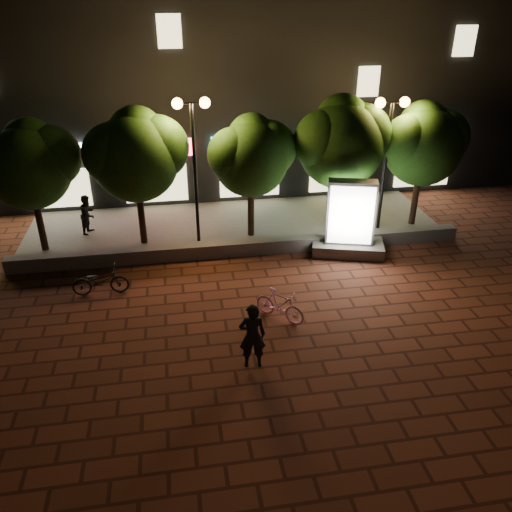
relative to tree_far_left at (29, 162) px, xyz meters
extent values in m
plane|color=#5F2C1D|center=(6.95, -5.46, -3.29)|extent=(80.00, 80.00, 0.00)
cube|color=slate|center=(6.95, -1.46, -3.04)|extent=(16.00, 0.45, 0.50)
cube|color=slate|center=(6.95, 1.04, -3.25)|extent=(16.00, 5.00, 0.08)
cube|color=black|center=(6.95, 7.54, 1.71)|extent=(28.00, 8.00, 10.00)
cube|color=white|center=(-0.05, 3.48, -0.69)|extent=(3.20, 0.12, 0.70)
cube|color=beige|center=(-0.05, 3.48, -2.19)|extent=(2.60, 0.10, 1.60)
cube|color=#F83C4D|center=(3.95, 3.48, -0.69)|extent=(3.20, 0.12, 0.70)
cube|color=beige|center=(3.95, 3.48, -2.19)|extent=(2.60, 0.10, 1.60)
cube|color=#57D1E2|center=(7.95, 3.48, -0.69)|extent=(3.20, 0.12, 0.70)
cube|color=beige|center=(7.95, 3.48, -2.19)|extent=(2.60, 0.10, 1.60)
cube|color=#F7B90A|center=(11.95, 3.48, -0.69)|extent=(3.20, 0.12, 0.70)
cube|color=beige|center=(11.95, 3.48, -2.19)|extent=(2.60, 0.10, 1.60)
cube|color=white|center=(15.95, 3.48, -0.69)|extent=(3.20, 0.12, 0.70)
cube|color=beige|center=(15.95, 3.48, -2.19)|extent=(2.60, 0.10, 1.60)
cube|color=beige|center=(4.95, 3.48, 3.71)|extent=(0.90, 0.10, 1.20)
cube|color=beige|center=(12.95, 3.48, 1.71)|extent=(0.90, 0.10, 1.20)
cube|color=beige|center=(16.95, 3.48, 3.21)|extent=(0.90, 0.10, 1.20)
cylinder|color=black|center=(-0.05, -0.06, -2.09)|extent=(0.24, 0.24, 2.25)
sphere|color=#28581A|center=(-0.05, -0.06, -0.19)|extent=(2.80, 2.80, 2.80)
sphere|color=#28581A|center=(0.65, 0.14, 0.11)|extent=(2.10, 2.10, 2.10)
sphere|color=#28581A|center=(-0.68, -0.21, 0.06)|extent=(1.96, 1.96, 1.96)
sphere|color=#28581A|center=(0.05, 0.29, 0.51)|extent=(1.82, 1.82, 1.82)
cylinder|color=black|center=(3.45, -0.06, -2.04)|extent=(0.24, 0.24, 2.34)
sphere|color=#28581A|center=(3.45, -0.06, -0.05)|extent=(3.00, 3.00, 3.00)
sphere|color=#28581A|center=(4.20, 0.14, 0.25)|extent=(2.25, 2.25, 2.25)
sphere|color=#28581A|center=(2.77, -0.21, 0.20)|extent=(2.10, 2.10, 2.10)
sphere|color=#28581A|center=(3.55, 0.29, 0.70)|extent=(1.95, 1.95, 1.95)
cylinder|color=black|center=(7.45, -0.06, -2.11)|extent=(0.24, 0.24, 2.21)
sphere|color=#28581A|center=(7.45, -0.06, -0.26)|extent=(2.70, 2.70, 2.70)
sphere|color=#28581A|center=(8.12, 0.14, 0.04)|extent=(2.03, 2.03, 2.02)
sphere|color=#28581A|center=(6.84, -0.21, -0.01)|extent=(1.89, 1.89, 1.89)
sphere|color=#28581A|center=(7.55, 0.29, 0.41)|extent=(1.76, 1.76, 1.76)
cylinder|color=black|center=(10.75, -0.06, -2.00)|extent=(0.24, 0.24, 2.43)
sphere|color=#28581A|center=(10.75, -0.06, 0.07)|extent=(3.10, 3.10, 3.10)
sphere|color=#28581A|center=(11.52, 0.14, 0.37)|extent=(2.33, 2.33, 2.33)
sphere|color=#28581A|center=(10.05, -0.21, 0.32)|extent=(2.17, 2.17, 2.17)
sphere|color=#28581A|center=(10.85, 0.29, 0.85)|extent=(2.01, 2.02, 2.02)
cylinder|color=black|center=(13.95, -0.06, -2.06)|extent=(0.24, 0.24, 2.29)
sphere|color=#28581A|center=(13.95, -0.06, -0.12)|extent=(2.90, 2.90, 2.90)
sphere|color=#28581A|center=(14.67, 0.14, 0.18)|extent=(2.18, 2.17, 2.17)
sphere|color=#28581A|center=(13.30, -0.21, 0.13)|extent=(2.03, 2.03, 2.03)
sphere|color=#28581A|center=(14.05, 0.29, 0.61)|extent=(1.89, 1.88, 1.88)
cylinder|color=black|center=(5.45, -0.26, -0.71)|extent=(0.12, 0.12, 5.00)
cylinder|color=black|center=(5.45, -0.26, 1.79)|extent=(0.90, 0.08, 0.08)
sphere|color=#FF953F|center=(5.00, -0.26, 1.79)|extent=(0.36, 0.36, 0.36)
sphere|color=#FF953F|center=(5.90, -0.26, 1.79)|extent=(0.36, 0.36, 0.36)
cylinder|color=black|center=(12.45, -0.26, -0.81)|extent=(0.12, 0.12, 4.80)
cylinder|color=black|center=(12.45, -0.26, 1.59)|extent=(0.90, 0.08, 0.08)
sphere|color=#FF953F|center=(12.00, -0.26, 1.59)|extent=(0.36, 0.36, 0.36)
sphere|color=#FF953F|center=(12.90, -0.26, 1.59)|extent=(0.36, 0.36, 0.36)
cube|color=slate|center=(10.64, -1.96, -3.08)|extent=(2.73, 1.88, 0.41)
cube|color=#4C4C51|center=(10.64, -1.96, -1.74)|extent=(1.75, 1.00, 2.28)
cube|color=white|center=(10.56, -2.25, -1.74)|extent=(1.46, 0.45, 2.07)
cube|color=white|center=(10.72, -1.67, -1.74)|extent=(1.46, 0.45, 2.07)
imported|color=#F29AC9|center=(7.39, -5.68, -2.82)|extent=(1.45, 1.42, 0.95)
imported|color=black|center=(6.30, -7.55, -2.39)|extent=(0.69, 0.48, 1.80)
imported|color=black|center=(2.24, -3.41, -2.84)|extent=(1.71, 0.61, 0.90)
imported|color=black|center=(1.39, 1.15, -2.46)|extent=(0.79, 0.89, 1.51)
camera|label=1|loc=(4.72, -17.62, 5.11)|focal=36.08mm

